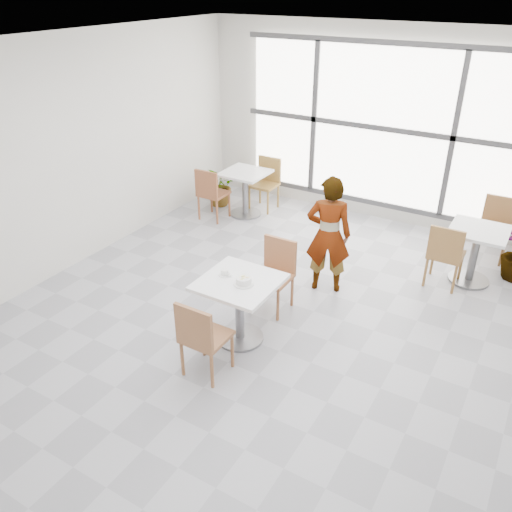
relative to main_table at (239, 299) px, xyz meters
The scene contains 18 objects.
floor 0.71m from the main_table, 76.56° to the left, with size 7.00×7.00×0.00m, color #9E9EA5.
ceiling 2.52m from the main_table, 76.56° to the left, with size 7.00×7.00×0.00m, color white.
wall_back 4.08m from the main_table, 88.41° to the left, with size 6.00×6.00×0.00m, color silver.
wall_left 3.09m from the main_table, behind, with size 7.00×7.00×0.00m, color silver.
window 4.02m from the main_table, 88.38° to the left, with size 4.60×0.07×2.52m.
main_table is the anchor object (origin of this frame).
chair_near 0.70m from the main_table, 89.71° to the right, with size 0.42×0.42×0.87m.
chair_far 0.78m from the main_table, 89.04° to the left, with size 0.42×0.42×0.87m.
oatmeal_bowl 0.28m from the main_table, 23.34° to the right, with size 0.21×0.21×0.09m.
coffee_cup 0.32m from the main_table, behind, with size 0.16×0.13×0.07m.
person 1.53m from the main_table, 75.69° to the left, with size 0.55×0.36×1.52m, color black.
bg_table_left 3.41m from the main_table, 120.66° to the left, with size 0.70×0.70×0.75m.
bg_table_right 3.24m from the main_table, 53.24° to the left, with size 0.70×0.70×0.75m.
bg_chair_left_near 3.24m from the main_table, 130.53° to the left, with size 0.42×0.42×0.87m.
bg_chair_left_far 3.74m from the main_table, 115.23° to the left, with size 0.42×0.42×0.87m.
bg_chair_right_near 2.79m from the main_table, 53.95° to the left, with size 0.42×0.42×0.87m.
bg_chair_right_far 4.04m from the main_table, 59.58° to the left, with size 0.42×0.42×0.87m.
plant_left 3.85m from the main_table, 127.12° to the left, with size 0.63×0.55×0.70m, color #4D7D3E.
Camera 1 is at (2.41, -4.37, 3.57)m, focal length 36.45 mm.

